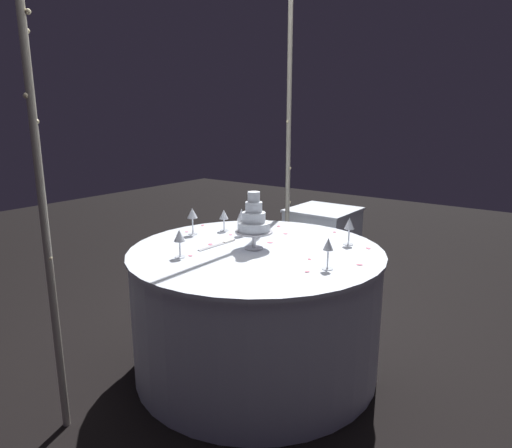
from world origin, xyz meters
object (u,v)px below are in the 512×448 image
Objects in this scene: wine_glass_5 at (224,215)px; wine_glass_1 at (241,216)px; main_table at (256,309)px; wine_glass_4 at (349,225)px; side_table at (322,249)px; wine_glass_0 at (328,246)px; decorative_arch at (197,107)px; wine_glass_2 at (192,214)px; wine_glass_3 at (179,237)px; tiered_cake at (254,221)px; cake_knife at (219,244)px.

wine_glass_1 is at bearing -94.53° from wine_glass_5.
wine_glass_4 reaches higher than main_table.
wine_glass_0 reaches higher than side_table.
decorative_arch is 0.68m from wine_glass_2.
wine_glass_1 is at bearing 52.48° from main_table.
wine_glass_3 is (-0.58, -0.03, -0.01)m from wine_glass_1.
wine_glass_2 is 1.22× the size of wine_glass_5.
decorative_arch reaches higher than wine_glass_3.
decorative_arch is 14.37× the size of wine_glass_4.
wine_glass_5 is at bearing 62.89° from main_table.
wine_glass_2 is at bearing 87.28° from tiered_cake.
wine_glass_0 reaches higher than wine_glass_3.
tiered_cake is 0.33m from wine_glass_1.
tiered_cake reaches higher than cake_knife.
wine_glass_2 is (0.02, 0.52, -0.03)m from tiered_cake.
wine_glass_4 is (0.20, -0.66, -0.00)m from wine_glass_1.
main_table is (-0.00, -0.44, -1.18)m from decorative_arch.
wine_glass_5 is at bearing 35.63° from cake_knife.
wine_glass_2 reaches higher than wine_glass_3.
decorative_arch is 0.77m from tiered_cake.
wine_glass_4 is 0.57× the size of cake_knife.
wine_glass_1 is at bearing 2.49° from wine_glass_3.
wine_glass_1 is (0.21, 0.27, 0.50)m from main_table.
tiered_cake is 2.33× the size of wine_glass_5.
wine_glass_0 is at bearing -97.19° from main_table.
wine_glass_0 is at bearing -67.65° from wine_glass_3.
cake_knife is at bearing 106.46° from tiered_cake.
main_table is at bearing 82.81° from wine_glass_0.
wine_glass_2 is at bearing 112.40° from wine_glass_4.
wine_glass_0 reaches higher than cake_knife.
main_table is at bearing -75.40° from cake_knife.
wine_glass_2 is (-0.18, 0.26, 0.01)m from wine_glass_1.
wine_glass_4 is at bearing 13.02° from wine_glass_0.
side_table is at bearing -5.51° from wine_glass_5.
wine_glass_0 is 0.74m from cake_knife.
wine_glass_1 reaches higher than cake_knife.
main_table is at bearing 136.37° from wine_glass_4.
wine_glass_3 reaches higher than side_table.
decorative_arch reaches higher than wine_glass_4.
wine_glass_0 is 0.93× the size of wine_glass_2.
wine_glass_4 is at bearing -77.12° from wine_glass_5.
tiered_cake is at bearing 77.72° from main_table.
wine_glass_0 is at bearing -90.23° from cake_knife.
tiered_cake is at bearing -117.61° from wine_glass_5.
wine_glass_5 is at bearing 17.46° from wine_glass_3.
wine_glass_2 reaches higher than wine_glass_0.
wine_glass_4 is at bearing -63.66° from decorative_arch.
cake_knife reaches higher than main_table.
wine_glass_0 is (-0.06, -0.50, 0.50)m from main_table.
main_table is at bearing -33.69° from wine_glass_3.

